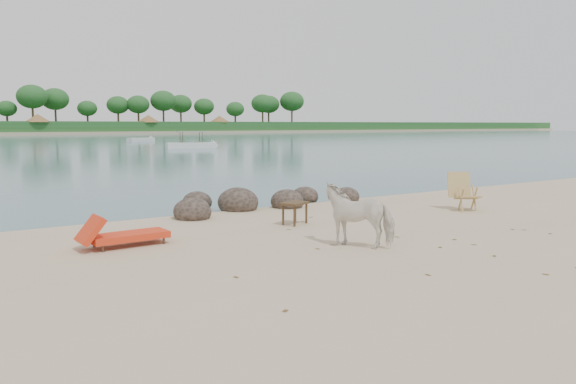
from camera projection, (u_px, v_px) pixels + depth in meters
name	position (u px, v px, depth m)	size (l,w,h in m)	color
boulders	(254.00, 203.00, 16.12)	(6.27, 2.78, 0.84)	black
cow	(359.00, 216.00, 11.08)	(0.66, 1.46, 1.23)	white
side_table	(295.00, 215.00, 13.44)	(0.66, 0.43, 0.53)	#322514
lounge_chair	(129.00, 233.00, 11.08)	(1.88, 0.66, 0.56)	red
deck_chair	(468.00, 193.00, 15.59)	(0.68, 0.74, 1.06)	tan
boat_mid	(191.00, 134.00, 58.14)	(5.76, 1.30, 2.81)	silver
boat_far	(141.00, 139.00, 81.63)	(5.12, 1.15, 0.59)	silver
dead_leaves	(415.00, 247.00, 11.12)	(7.78, 6.77, 0.00)	brown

